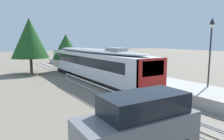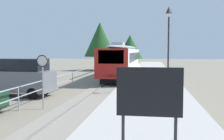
{
  "view_description": "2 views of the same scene",
  "coord_description": "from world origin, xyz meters",
  "px_view_note": "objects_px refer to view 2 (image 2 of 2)",
  "views": [
    {
      "loc": [
        -10.5,
        10.16,
        4.53
      ],
      "look_at": [
        -1.0,
        24.92,
        2.0
      ],
      "focal_mm": 32.91,
      "sensor_mm": 36.0,
      "label": 1
    },
    {
      "loc": [
        3.28,
        0.12,
        2.99
      ],
      "look_at": [
        0.4,
        18.92,
        1.6
      ],
      "focal_mm": 41.17,
      "sensor_mm": 36.0,
      "label": 2
    }
  ],
  "objects_px": {
    "platform_lamp_mid_platform": "(169,29)",
    "parked_van_grey": "(17,77)",
    "speed_limit_sign": "(42,68)",
    "commuter_train": "(123,58)",
    "platform_notice_board": "(149,95)"
  },
  "relations": [
    {
      "from": "speed_limit_sign",
      "to": "platform_lamp_mid_platform",
      "type": "bearing_deg",
      "value": 45.57
    },
    {
      "from": "parked_van_grey",
      "to": "platform_notice_board",
      "type": "bearing_deg",
      "value": -51.76
    },
    {
      "from": "commuter_train",
      "to": "speed_limit_sign",
      "type": "xyz_separation_m",
      "value": [
        -2.24,
        -17.94,
        -0.02
      ]
    },
    {
      "from": "platform_lamp_mid_platform",
      "to": "speed_limit_sign",
      "type": "height_order",
      "value": "platform_lamp_mid_platform"
    },
    {
      "from": "platform_lamp_mid_platform",
      "to": "speed_limit_sign",
      "type": "bearing_deg",
      "value": -134.43
    },
    {
      "from": "platform_notice_board",
      "to": "speed_limit_sign",
      "type": "height_order",
      "value": "speed_limit_sign"
    },
    {
      "from": "commuter_train",
      "to": "parked_van_grey",
      "type": "distance_m",
      "value": 15.58
    },
    {
      "from": "parked_van_grey",
      "to": "platform_lamp_mid_platform",
      "type": "bearing_deg",
      "value": 19.16
    },
    {
      "from": "platform_notice_board",
      "to": "parked_van_grey",
      "type": "xyz_separation_m",
      "value": [
        -8.78,
        11.14,
        -0.89
      ]
    },
    {
      "from": "commuter_train",
      "to": "parked_van_grey",
      "type": "height_order",
      "value": "commuter_train"
    },
    {
      "from": "platform_lamp_mid_platform",
      "to": "parked_van_grey",
      "type": "bearing_deg",
      "value": -160.84
    },
    {
      "from": "platform_lamp_mid_platform",
      "to": "commuter_train",
      "type": "bearing_deg",
      "value": 112.22
    },
    {
      "from": "speed_limit_sign",
      "to": "parked_van_grey",
      "type": "bearing_deg",
      "value": 134.01
    },
    {
      "from": "platform_lamp_mid_platform",
      "to": "parked_van_grey",
      "type": "height_order",
      "value": "platform_lamp_mid_platform"
    },
    {
      "from": "commuter_train",
      "to": "parked_van_grey",
      "type": "xyz_separation_m",
      "value": [
        -5.52,
        -14.54,
        -0.85
      ]
    }
  ]
}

